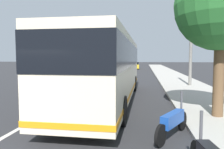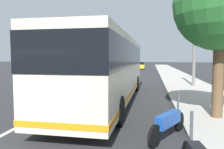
{
  "view_description": "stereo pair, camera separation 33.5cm",
  "coord_description": "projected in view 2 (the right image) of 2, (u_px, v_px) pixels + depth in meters",
  "views": [
    {
      "loc": [
        -2.06,
        -3.93,
        2.26
      ],
      "look_at": [
        8.11,
        -2.42,
        1.46
      ],
      "focal_mm": 34.84,
      "sensor_mm": 36.0,
      "label": 1
    },
    {
      "loc": [
        -2.01,
        -4.26,
        2.26
      ],
      "look_at": [
        8.11,
        -2.42,
        1.46
      ],
      "focal_mm": 34.84,
      "sensor_mm": 36.0,
      "label": 2
    }
  ],
  "objects": [
    {
      "name": "car_side_street",
      "position": [
        92.0,
        70.0,
        26.33
      ],
      "size": [
        4.77,
        2.11,
        1.49
      ],
      "rotation": [
        0.0,
        0.0,
        3.07
      ],
      "color": "gold",
      "rests_on": "ground"
    },
    {
      "name": "motorcycle_by_tree",
      "position": [
        168.0,
        122.0,
        6.07
      ],
      "size": [
        1.97,
        1.12,
        1.24
      ],
      "rotation": [
        0.0,
        0.0,
        -0.5
      ],
      "color": "black",
      "rests_on": "ground"
    },
    {
      "name": "roadside_tree_mid_block",
      "position": [
        221.0,
        4.0,
        7.47
      ],
      "size": [
        3.25,
        3.25,
        5.74
      ],
      "color": "brown",
      "rests_on": "ground"
    },
    {
      "name": "sidewalk_curb",
      "position": [
        205.0,
        99.0,
        11.45
      ],
      "size": [
        110.0,
        3.6,
        0.14
      ],
      "primitive_type": "cube",
      "color": "#B2ADA3",
      "rests_on": "ground"
    },
    {
      "name": "utility_pole",
      "position": [
        194.0,
        47.0,
        16.22
      ],
      "size": [
        0.23,
        0.23,
        6.17
      ],
      "primitive_type": "cylinder",
      "color": "slate",
      "rests_on": "ground"
    },
    {
      "name": "lane_divider_line",
      "position": [
        77.0,
        96.0,
        12.72
      ],
      "size": [
        110.0,
        0.16,
        0.01
      ],
      "primitive_type": "cube",
      "color": "silver",
      "rests_on": "ground"
    },
    {
      "name": "coach_bus",
      "position": [
        109.0,
        65.0,
        11.07
      ],
      "size": [
        12.08,
        2.59,
        3.21
      ],
      "rotation": [
        0.0,
        0.0,
        -0.01
      ],
      "color": "beige",
      "rests_on": "ground"
    },
    {
      "name": "car_behind_bus",
      "position": [
        140.0,
        66.0,
        43.03
      ],
      "size": [
        4.44,
        1.93,
        1.38
      ],
      "rotation": [
        0.0,
        0.0,
        0.03
      ],
      "color": "gold",
      "rests_on": "ground"
    }
  ]
}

